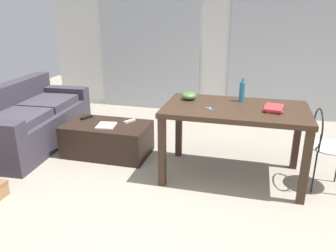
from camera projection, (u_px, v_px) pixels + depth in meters
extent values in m
plane|color=gray|center=(186.00, 167.00, 3.79)|extent=(8.92, 8.92, 0.00)
cube|color=silver|center=(216.00, 37.00, 5.42)|extent=(5.85, 0.10, 2.52)
cube|color=#B2B7BC|center=(149.00, 45.00, 5.66)|extent=(1.75, 0.03, 2.22)
cube|color=#B2B7BC|center=(287.00, 49.00, 5.12)|extent=(1.75, 0.03, 2.22)
cube|color=#38333D|center=(33.00, 129.00, 4.36)|extent=(0.96, 1.88, 0.43)
cube|color=#38333D|center=(7.00, 99.00, 4.28)|extent=(0.33, 1.84, 0.37)
cube|color=#38333D|center=(61.00, 92.00, 5.01)|extent=(0.84, 0.26, 0.17)
cube|color=#3E3944|center=(48.00, 103.00, 4.59)|extent=(0.64, 0.72, 0.10)
cube|color=#3E3944|center=(17.00, 119.00, 3.93)|extent=(0.64, 0.72, 0.10)
cube|color=black|center=(108.00, 139.00, 4.06)|extent=(1.02, 0.59, 0.39)
cube|color=#382619|center=(235.00, 109.00, 3.33)|extent=(1.44, 0.84, 0.05)
cube|color=#382619|center=(162.00, 152.00, 3.29)|extent=(0.07, 0.07, 0.73)
cube|color=#382619|center=(305.00, 168.00, 2.97)|extent=(0.07, 0.07, 0.73)
cube|color=#382619|center=(179.00, 128.00, 3.96)|extent=(0.07, 0.07, 0.73)
cube|color=#382619|center=(297.00, 138.00, 3.64)|extent=(0.07, 0.07, 0.73)
cylinder|color=silver|center=(330.00, 147.00, 3.21)|extent=(0.40, 0.40, 0.02)
cylinder|color=black|center=(314.00, 173.00, 3.19)|extent=(0.02, 0.02, 0.43)
cylinder|color=black|center=(309.00, 160.00, 3.45)|extent=(0.02, 0.02, 0.43)
torus|color=black|center=(318.00, 128.00, 3.18)|extent=(0.03, 0.39, 0.39)
cylinder|color=black|center=(320.00, 143.00, 3.05)|extent=(0.02, 0.02, 0.17)
cylinder|color=black|center=(313.00, 131.00, 3.37)|extent=(0.02, 0.02, 0.17)
cylinder|color=teal|center=(242.00, 92.00, 3.48)|extent=(0.06, 0.06, 0.21)
cylinder|color=teal|center=(243.00, 80.00, 3.44)|extent=(0.02, 0.02, 0.04)
ellipsoid|color=#477033|center=(189.00, 96.00, 3.58)|extent=(0.16, 0.16, 0.08)
cube|color=red|center=(273.00, 109.00, 3.22)|extent=(0.18, 0.25, 0.02)
cube|color=red|center=(274.00, 108.00, 3.21)|extent=(0.20, 0.28, 0.02)
cube|color=#9EA0A5|center=(208.00, 108.00, 3.27)|extent=(0.07, 0.06, 0.00)
torus|color=#3372B2|center=(212.00, 110.00, 3.22)|extent=(0.03, 0.03, 0.00)
cube|color=#9EA0A5|center=(210.00, 108.00, 3.27)|extent=(0.03, 0.08, 0.00)
torus|color=#3372B2|center=(211.00, 110.00, 3.22)|extent=(0.03, 0.03, 0.00)
cube|color=#B7B7B2|center=(130.00, 121.00, 4.06)|extent=(0.12, 0.16, 0.02)
cube|color=black|center=(87.00, 117.00, 4.20)|extent=(0.11, 0.17, 0.02)
cube|color=silver|center=(106.00, 125.00, 3.92)|extent=(0.24, 0.26, 0.02)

